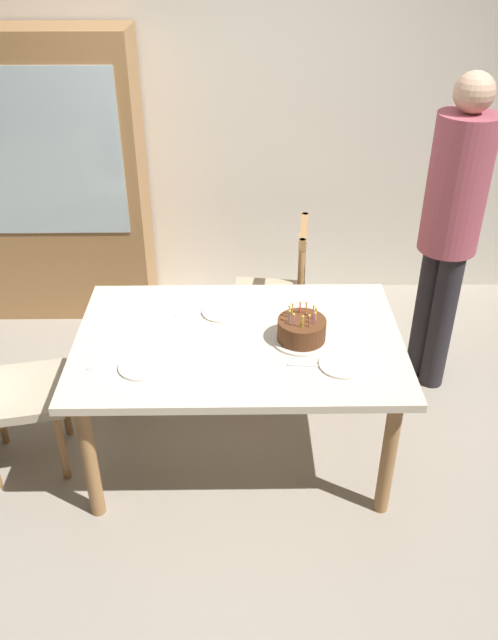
{
  "coord_description": "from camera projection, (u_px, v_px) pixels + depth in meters",
  "views": [
    {
      "loc": [
        0.01,
        -2.57,
        2.47
      ],
      "look_at": [
        0.05,
        0.0,
        0.83
      ],
      "focal_mm": 36.18,
      "sensor_mm": 36.0,
      "label": 1
    }
  ],
  "objects": [
    {
      "name": "birthday_cake",
      "position": [
        302.0,
        331.0,
        3.05
      ],
      "size": [
        0.28,
        0.28,
        0.18
      ],
      "color": "silver",
      "rests_on": "dining_table"
    },
    {
      "name": "dining_table",
      "position": [
        239.0,
        352.0,
        3.15
      ],
      "size": [
        1.57,
        1.03,
        0.73
      ],
      "color": "beige",
      "rests_on": "ground"
    },
    {
      "name": "plate_near_celebrant",
      "position": [
        143.0,
        366.0,
        2.9
      ],
      "size": [
        0.22,
        0.22,
        0.01
      ],
      "primitive_type": "cylinder",
      "color": "white",
      "rests_on": "dining_table"
    },
    {
      "name": "fork_near_guest",
      "position": [
        308.0,
        365.0,
        2.91
      ],
      "size": [
        0.18,
        0.03,
        0.01
      ],
      "primitive_type": "cube",
      "rotation": [
        0.0,
        0.0,
        -0.1
      ],
      "color": "silver",
      "rests_on": "dining_table"
    },
    {
      "name": "chair_spindle_back",
      "position": [
        273.0,
        298.0,
        3.95
      ],
      "size": [
        0.49,
        0.49,
        0.95
      ],
      "color": "tan",
      "rests_on": "ground"
    },
    {
      "name": "person_guest",
      "position": [
        451.0,
        221.0,
        3.48
      ],
      "size": [
        0.32,
        0.32,
        1.83
      ],
      "color": "#262328",
      "rests_on": "ground"
    },
    {
      "name": "back_wall",
      "position": [
        238.0,
        115.0,
        4.36
      ],
      "size": [
        6.4,
        0.1,
        2.6
      ],
      "primitive_type": "cube",
      "color": "silver",
      "rests_on": "ground"
    },
    {
      "name": "plate_far_side",
      "position": [
        223.0,
        311.0,
        3.29
      ],
      "size": [
        0.22,
        0.22,
        0.01
      ],
      "primitive_type": "cylinder",
      "color": "white",
      "rests_on": "dining_table"
    },
    {
      "name": "fork_near_celebrant",
      "position": [
        107.0,
        366.0,
        2.9
      ],
      "size": [
        0.18,
        0.06,
        0.01
      ],
      "primitive_type": "cube",
      "rotation": [
        0.0,
        0.0,
        0.24
      ],
      "color": "silver",
      "rests_on": "dining_table"
    },
    {
      "name": "fork_far_side",
      "position": [
        192.0,
        313.0,
        3.28
      ],
      "size": [
        0.18,
        0.04,
        0.01
      ],
      "primitive_type": "cube",
      "rotation": [
        0.0,
        0.0,
        0.16
      ],
      "color": "silver",
      "rests_on": "dining_table"
    },
    {
      "name": "ground",
      "position": [
        240.0,
        449.0,
        3.49
      ],
      "size": [
        6.4,
        6.4,
        0.0
      ],
      "primitive_type": "plane",
      "color": "#9E9384"
    },
    {
      "name": "china_cabinet",
      "position": [
        61.0,
        181.0,
        4.28
      ],
      "size": [
        1.1,
        0.45,
        1.9
      ],
      "color": "#9E7042",
      "rests_on": "ground"
    },
    {
      "name": "plate_near_guest",
      "position": [
        343.0,
        364.0,
        2.91
      ],
      "size": [
        0.22,
        0.22,
        0.01
      ],
      "primitive_type": "cylinder",
      "color": "white",
      "rests_on": "dining_table"
    }
  ]
}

